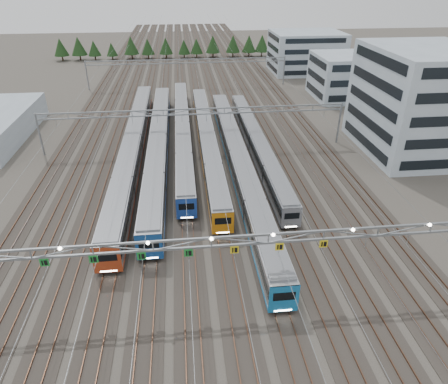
{
  "coord_description": "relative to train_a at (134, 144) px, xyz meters",
  "views": [
    {
      "loc": [
        -2.12,
        -31.03,
        30.49
      ],
      "look_at": [
        2.99,
        16.33,
        3.5
      ],
      "focal_mm": 32.0,
      "sensor_mm": 36.0,
      "label": 1
    }
  ],
  "objects": [
    {
      "name": "train_d",
      "position": [
        13.5,
        1.62,
        -0.19
      ],
      "size": [
        2.87,
        57.55,
        3.73
      ],
      "color": "black",
      "rests_on": "ground"
    },
    {
      "name": "train_c",
      "position": [
        9.0,
        7.13,
        -0.21
      ],
      "size": [
        2.83,
        60.53,
        3.68
      ],
      "color": "black",
      "rests_on": "ground"
    },
    {
      "name": "depot_bldg_mid",
      "position": [
        51.12,
        32.84,
        3.15
      ],
      "size": [
        14.0,
        16.0,
        10.92
      ],
      "primitive_type": "cube",
      "color": "#9FB0BD",
      "rests_on": "ground"
    },
    {
      "name": "gantry_mid",
      "position": [
        11.25,
        2.28,
        4.08
      ],
      "size": [
        56.36,
        0.36,
        8.0
      ],
      "color": "gray",
      "rests_on": "ground"
    },
    {
      "name": "train_f",
      "position": [
        22.5,
        -1.06,
        -0.28
      ],
      "size": [
        2.72,
        51.38,
        3.54
      ],
      "color": "black",
      "rests_on": "ground"
    },
    {
      "name": "west_shed",
      "position": [
        -27.45,
        11.93,
        0.24
      ],
      "size": [
        10.0,
        30.0,
        5.08
      ],
      "primitive_type": "cube",
      "color": "#9FB0BD",
      "rests_on": "ground"
    },
    {
      "name": "gantry_far",
      "position": [
        11.25,
        47.28,
        4.08
      ],
      "size": [
        56.36,
        0.36,
        8.0
      ],
      "color": "gray",
      "rests_on": "ground"
    },
    {
      "name": "track_bed",
      "position": [
        11.25,
        62.28,
        -0.81
      ],
      "size": [
        54.0,
        260.0,
        5.42
      ],
      "color": "#2D2823",
      "rests_on": "ground"
    },
    {
      "name": "treeline",
      "position": [
        10.35,
        89.55,
        1.93
      ],
      "size": [
        93.8,
        5.6,
        7.02
      ],
      "color": "#332114",
      "rests_on": "ground"
    },
    {
      "name": "depot_bldg_south",
      "position": [
        51.72,
        -2.38,
        6.99
      ],
      "size": [
        18.0,
        22.0,
        18.58
      ],
      "primitive_type": "cube",
      "color": "#9FB0BD",
      "rests_on": "ground"
    },
    {
      "name": "train_e",
      "position": [
        18.0,
        -8.37,
        -0.08
      ],
      "size": [
        3.03,
        65.33,
        3.95
      ],
      "color": "black",
      "rests_on": "ground"
    },
    {
      "name": "gantry_near",
      "position": [
        11.2,
        -37.84,
        4.78
      ],
      "size": [
        56.36,
        0.61,
        8.08
      ],
      "color": "gray",
      "rests_on": "ground"
    },
    {
      "name": "train_b",
      "position": [
        4.5,
        -0.1,
        0.0
      ],
      "size": [
        3.15,
        62.63,
        4.12
      ],
      "color": "black",
      "rests_on": "ground"
    },
    {
      "name": "train_a",
      "position": [
        0.0,
        0.0,
        0.0
      ],
      "size": [
        3.15,
        66.48,
        4.11
      ],
      "color": "black",
      "rests_on": "ground"
    },
    {
      "name": "ground",
      "position": [
        11.25,
        -37.72,
        -2.31
      ],
      "size": [
        400.0,
        400.0,
        0.0
      ],
      "primitive_type": "plane",
      "color": "#47423A",
      "rests_on": "ground"
    },
    {
      "name": "depot_bldg_north",
      "position": [
        50.15,
        62.87,
        3.92
      ],
      "size": [
        22.0,
        18.0,
        12.44
      ],
      "primitive_type": "cube",
      "color": "#9FB0BD",
      "rests_on": "ground"
    }
  ]
}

